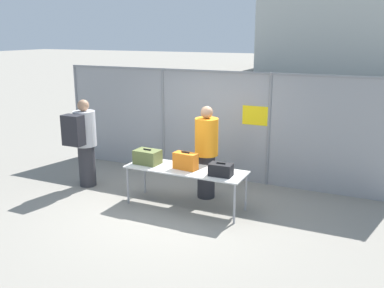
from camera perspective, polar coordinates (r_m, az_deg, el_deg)
name	(u,v)px	position (r m, az deg, el deg)	size (l,w,h in m)	color
ground_plane	(171,209)	(7.98, -2.88, -8.59)	(120.00, 120.00, 0.00)	gray
fence_section	(213,123)	(9.38, 2.88, 2.88)	(7.55, 0.07, 2.37)	gray
inspection_table	(186,171)	(7.81, -0.87, -3.67)	(2.24, 0.73, 0.74)	silver
suitcase_olive	(147,157)	(8.11, -5.95, -1.72)	(0.49, 0.35, 0.29)	#566033
suitcase_orange	(186,161)	(7.74, -0.87, -2.27)	(0.46, 0.25, 0.33)	orange
suitcase_black	(221,170)	(7.42, 3.87, -3.43)	(0.41, 0.26, 0.24)	black
traveler_hooded	(83,140)	(9.06, -14.29, 0.54)	(0.45, 0.70, 1.83)	#2D2D33
security_worker_near	(206,151)	(8.22, 1.93, -0.96)	(0.45, 0.45, 1.81)	#2D2D33
utility_trailer	(324,151)	(10.54, 17.20, -0.87)	(3.33, 2.16, 0.78)	#4C6B47
distant_hangar	(353,22)	(39.11, 20.70, 14.92)	(13.62, 10.50, 7.93)	#B2B7B2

